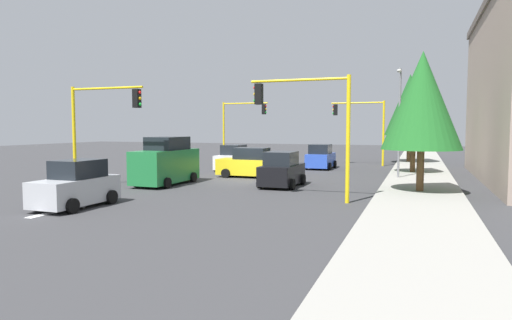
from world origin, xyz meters
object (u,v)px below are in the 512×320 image
at_px(traffic_signal_near_right, 101,116).
at_px(car_blue, 321,158).
at_px(tree_roadside_far, 410,105).
at_px(car_yellow, 249,164).
at_px(car_silver, 76,186).
at_px(car_white, 233,159).
at_px(street_lamp_curbside, 399,111).
at_px(car_black, 282,171).
at_px(tree_roadside_near, 422,101).
at_px(traffic_signal_far_right, 241,120).
at_px(traffic_signal_far_left, 362,120).
at_px(tree_roadside_mid, 414,117).
at_px(traffic_signal_near_left, 308,113).
at_px(delivery_van_green, 166,162).

relative_size(traffic_signal_near_right, car_blue, 1.50).
relative_size(tree_roadside_far, car_yellow, 1.98).
relative_size(car_silver, car_white, 1.01).
relative_size(car_blue, car_silver, 0.98).
height_order(car_blue, car_yellow, same).
bearing_deg(tree_roadside_far, street_lamp_curbside, -1.19).
bearing_deg(car_white, car_black, 39.21).
relative_size(car_blue, car_black, 0.99).
bearing_deg(tree_roadside_near, traffic_signal_near_right, -76.11).
bearing_deg(car_silver, traffic_signal_far_right, -173.76).
bearing_deg(car_yellow, traffic_signal_far_left, 153.88).
distance_m(traffic_signal_far_left, tree_roadside_mid, 7.39).
xyz_separation_m(car_blue, car_white, (3.75, -6.06, -0.00)).
bearing_deg(car_silver, traffic_signal_far_left, 160.80).
height_order(tree_roadside_far, car_silver, tree_roadside_far).
bearing_deg(car_yellow, car_blue, 157.61).
relative_size(traffic_signal_near_left, tree_roadside_mid, 0.90).
bearing_deg(car_black, traffic_signal_far_left, 170.98).
xyz_separation_m(traffic_signal_near_right, street_lamp_curbside, (-9.61, 14.88, 0.41)).
relative_size(car_black, car_white, 1.00).
bearing_deg(traffic_signal_far_right, delivery_van_green, 7.55).
xyz_separation_m(traffic_signal_near_right, car_black, (-4.28, 8.87, -3.04)).
xyz_separation_m(tree_roadside_near, delivery_van_green, (1.15, -13.94, -3.36)).
bearing_deg(tree_roadside_far, traffic_signal_near_left, -9.03).
height_order(traffic_signal_far_right, car_silver, traffic_signal_far_right).
xyz_separation_m(tree_roadside_near, car_silver, (8.90, -13.49, -3.74)).
bearing_deg(traffic_signal_far_left, car_black, -9.02).
bearing_deg(traffic_signal_near_left, car_silver, -60.55).
xyz_separation_m(traffic_signal_far_left, street_lamp_curbside, (10.39, 3.51, 0.38)).
bearing_deg(traffic_signal_far_left, car_silver, -19.20).
bearing_deg(car_black, delivery_van_green, -77.82).
bearing_deg(traffic_signal_far_right, car_black, 29.52).
bearing_deg(traffic_signal_far_right, tree_roadside_far, 104.74).
bearing_deg(car_black, car_silver, -33.93).
bearing_deg(traffic_signal_near_left, car_black, -149.76).
distance_m(tree_roadside_mid, car_white, 13.62).
height_order(traffic_signal_far_left, car_silver, traffic_signal_far_left).
bearing_deg(tree_roadside_mid, tree_roadside_near, 2.86).
xyz_separation_m(street_lamp_curbside, delivery_van_green, (6.76, -12.64, -3.07)).
distance_m(car_blue, car_silver, 21.46).
relative_size(traffic_signal_far_left, traffic_signal_far_right, 0.97).
distance_m(traffic_signal_far_right, tree_roadside_mid, 16.82).
bearing_deg(traffic_signal_far_left, car_white, -47.52).
xyz_separation_m(traffic_signal_far_left, car_white, (8.03, -8.77, -3.07)).
distance_m(car_blue, car_yellow, 8.35).
xyz_separation_m(traffic_signal_far_right, car_silver, (24.90, 2.72, -3.17)).
bearing_deg(street_lamp_curbside, traffic_signal_near_right, -57.14).
bearing_deg(car_white, car_yellow, 36.00).
xyz_separation_m(traffic_signal_near_right, tree_roadside_far, (-24.00, 15.18, 1.45)).
height_order(traffic_signal_near_right, street_lamp_curbside, street_lamp_curbside).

